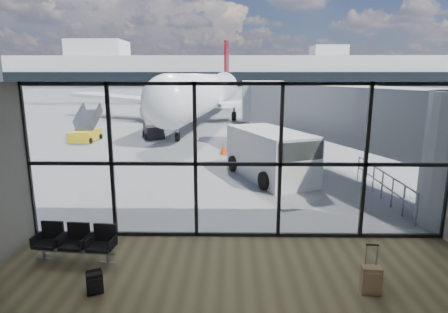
{
  "coord_description": "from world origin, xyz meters",
  "views": [
    {
      "loc": [
        -0.22,
        -10.32,
        4.67
      ],
      "look_at": [
        -0.44,
        3.0,
        1.76
      ],
      "focal_mm": 30.0,
      "sensor_mm": 36.0,
      "label": 1
    }
  ],
  "objects_px": {
    "suitcase": "(371,280)",
    "mobile_stairs": "(86,134)",
    "backpack": "(95,283)",
    "seating_row": "(77,240)",
    "airliner": "(209,92)",
    "belt_loader": "(153,130)",
    "service_van": "(271,154)"
  },
  "relations": [
    {
      "from": "suitcase",
      "to": "mobile_stairs",
      "type": "bearing_deg",
      "value": 130.45
    },
    {
      "from": "backpack",
      "to": "seating_row",
      "type": "bearing_deg",
      "value": 98.21
    },
    {
      "from": "airliner",
      "to": "belt_loader",
      "type": "xyz_separation_m",
      "value": [
        -3.66,
        -12.19,
        -2.35
      ]
    },
    {
      "from": "suitcase",
      "to": "service_van",
      "type": "distance_m",
      "value": 9.47
    },
    {
      "from": "belt_loader",
      "to": "mobile_stairs",
      "type": "relative_size",
      "value": 1.19
    },
    {
      "from": "service_van",
      "to": "suitcase",
      "type": "bearing_deg",
      "value": -105.22
    },
    {
      "from": "seating_row",
      "to": "airliner",
      "type": "bearing_deg",
      "value": 92.72
    },
    {
      "from": "seating_row",
      "to": "service_van",
      "type": "bearing_deg",
      "value": 59.27
    },
    {
      "from": "backpack",
      "to": "service_van",
      "type": "distance_m",
      "value": 10.64
    },
    {
      "from": "mobile_stairs",
      "to": "backpack",
      "type": "bearing_deg",
      "value": -66.06
    },
    {
      "from": "seating_row",
      "to": "belt_loader",
      "type": "xyz_separation_m",
      "value": [
        -1.96,
        19.44,
        0.02
      ]
    },
    {
      "from": "backpack",
      "to": "service_van",
      "type": "xyz_separation_m",
      "value": [
        4.82,
        9.45,
        0.89
      ]
    },
    {
      "from": "airliner",
      "to": "belt_loader",
      "type": "relative_size",
      "value": 9.96
    },
    {
      "from": "suitcase",
      "to": "mobile_stairs",
      "type": "distance_m",
      "value": 23.4
    },
    {
      "from": "seating_row",
      "to": "backpack",
      "type": "height_order",
      "value": "seating_row"
    },
    {
      "from": "seating_row",
      "to": "mobile_stairs",
      "type": "xyz_separation_m",
      "value": [
        -6.47,
        17.64,
        -0.01
      ]
    },
    {
      "from": "airliner",
      "to": "belt_loader",
      "type": "distance_m",
      "value": 12.94
    },
    {
      "from": "suitcase",
      "to": "mobile_stairs",
      "type": "height_order",
      "value": "mobile_stairs"
    },
    {
      "from": "backpack",
      "to": "suitcase",
      "type": "xyz_separation_m",
      "value": [
        6.0,
        0.08,
        0.08
      ]
    },
    {
      "from": "suitcase",
      "to": "belt_loader",
      "type": "height_order",
      "value": "belt_loader"
    },
    {
      "from": "seating_row",
      "to": "suitcase",
      "type": "height_order",
      "value": "suitcase"
    },
    {
      "from": "mobile_stairs",
      "to": "service_van",
      "type": "bearing_deg",
      "value": -35.78
    },
    {
      "from": "backpack",
      "to": "mobile_stairs",
      "type": "distance_m",
      "value": 20.62
    },
    {
      "from": "seating_row",
      "to": "belt_loader",
      "type": "bearing_deg",
      "value": 101.55
    },
    {
      "from": "backpack",
      "to": "airliner",
      "type": "distance_m",
      "value": 33.31
    },
    {
      "from": "belt_loader",
      "to": "mobile_stairs",
      "type": "bearing_deg",
      "value": -177.28
    },
    {
      "from": "backpack",
      "to": "belt_loader",
      "type": "xyz_separation_m",
      "value": [
        -2.97,
        21.01,
        0.29
      ]
    },
    {
      "from": "airliner",
      "to": "mobile_stairs",
      "type": "xyz_separation_m",
      "value": [
        -8.17,
        -13.99,
        -2.38
      ]
    },
    {
      "from": "suitcase",
      "to": "service_van",
      "type": "bearing_deg",
      "value": 102.43
    },
    {
      "from": "belt_loader",
      "to": "mobile_stairs",
      "type": "distance_m",
      "value": 4.86
    },
    {
      "from": "suitcase",
      "to": "service_van",
      "type": "height_order",
      "value": "service_van"
    },
    {
      "from": "backpack",
      "to": "mobile_stairs",
      "type": "bearing_deg",
      "value": 86.72
    }
  ]
}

